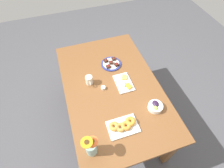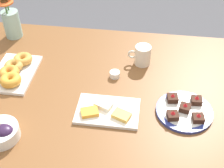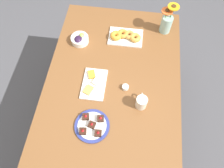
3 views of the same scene
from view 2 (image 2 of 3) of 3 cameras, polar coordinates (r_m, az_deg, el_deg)
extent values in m
cube|color=brown|center=(1.41, 0.00, -1.82)|extent=(1.60, 1.00, 0.04)
cube|color=brown|center=(2.14, -17.89, 0.54)|extent=(0.07, 0.07, 0.70)
cylinder|color=silver|center=(1.52, 5.65, 5.26)|extent=(0.08, 0.08, 0.10)
cylinder|color=brown|center=(1.50, 5.76, 6.59)|extent=(0.07, 0.07, 0.00)
torus|color=silver|center=(1.53, 3.74, 5.43)|extent=(0.05, 0.01, 0.05)
cylinder|color=white|center=(1.27, -19.70, -8.39)|extent=(0.14, 0.14, 0.05)
ellipsoid|color=#2D1938|center=(1.24, -19.29, -8.16)|extent=(0.08, 0.06, 0.04)
cube|color=white|center=(1.30, -0.78, -4.96)|extent=(0.26, 0.17, 0.01)
cube|color=#EFB74C|center=(1.26, 1.73, -5.72)|extent=(0.08, 0.07, 0.02)
cube|color=white|center=(1.30, -1.53, -3.73)|extent=(0.08, 0.07, 0.02)
cube|color=orange|center=(1.27, -4.11, -5.14)|extent=(0.08, 0.07, 0.02)
cube|color=white|center=(1.55, -17.39, 1.91)|extent=(0.19, 0.28, 0.01)
torus|color=gold|center=(1.58, -16.00, 4.38)|extent=(0.11, 0.11, 0.04)
torus|color=#C78F41|center=(1.55, -17.52, 3.23)|extent=(0.12, 0.12, 0.03)
torus|color=orange|center=(1.52, -18.29, 2.04)|extent=(0.12, 0.12, 0.04)
torus|color=orange|center=(1.47, -18.05, 0.71)|extent=(0.11, 0.11, 0.04)
cylinder|color=white|center=(1.46, 0.53, 1.79)|extent=(0.05, 0.05, 0.03)
cylinder|color=#C68923|center=(1.45, 0.53, 2.09)|extent=(0.04, 0.04, 0.01)
cylinder|color=navy|center=(1.33, 13.05, -4.90)|extent=(0.23, 0.23, 0.01)
cylinder|color=white|center=(1.33, 13.06, -4.84)|extent=(0.19, 0.19, 0.01)
cube|color=#381E14|center=(1.29, 15.48, -6.03)|extent=(0.05, 0.05, 0.02)
cone|color=red|center=(1.27, 15.63, -5.45)|extent=(0.02, 0.02, 0.01)
cube|color=#381E14|center=(1.27, 11.04, -5.69)|extent=(0.05, 0.05, 0.02)
cone|color=red|center=(1.26, 11.15, -5.10)|extent=(0.02, 0.02, 0.01)
cube|color=#381E14|center=(1.36, 15.19, -2.92)|extent=(0.05, 0.05, 0.02)
cone|color=red|center=(1.34, 15.33, -2.35)|extent=(0.02, 0.02, 0.01)
cube|color=#381E14|center=(1.34, 10.99, -2.57)|extent=(0.05, 0.05, 0.02)
cone|color=red|center=(1.33, 11.10, -1.99)|extent=(0.02, 0.02, 0.01)
cube|color=#381E14|center=(1.31, 13.18, -4.27)|extent=(0.05, 0.05, 0.02)
cone|color=red|center=(1.30, 13.31, -3.68)|extent=(0.02, 0.02, 0.01)
cylinder|color=#99C1B7|center=(1.79, -17.82, 10.38)|extent=(0.09, 0.09, 0.15)
cylinder|color=#3D702D|center=(1.75, -18.73, 14.16)|extent=(0.01, 0.01, 0.10)
cylinder|color=#3D702D|center=(1.73, -18.83, 12.98)|extent=(0.01, 0.01, 0.06)
cylinder|color=orange|center=(1.71, -19.08, 13.96)|extent=(0.09, 0.09, 0.01)
cylinder|color=#472D14|center=(1.71, -19.13, 14.14)|extent=(0.04, 0.04, 0.01)
camera|label=1|loc=(1.90, -53.02, 48.05)|focal=28.00mm
camera|label=3|loc=(1.35, 58.88, 49.49)|focal=35.00mm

